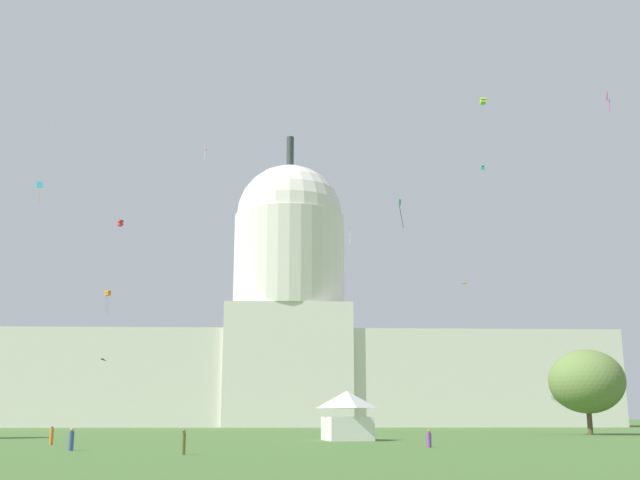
% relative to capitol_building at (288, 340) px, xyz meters
% --- Properties ---
extents(capitol_building, '(149.18, 26.50, 70.25)m').
position_rel_capitol_building_xyz_m(capitol_building, '(0.00, 0.00, 0.00)').
color(capitol_building, silver).
rests_on(capitol_building, ground_plane).
extents(event_tent, '(5.81, 6.89, 5.31)m').
position_rel_capitol_building_xyz_m(event_tent, '(6.41, -94.09, -17.15)').
color(event_tent, white).
rests_on(event_tent, ground_plane).
extents(tree_east_mid, '(14.47, 14.39, 11.79)m').
position_rel_capitol_building_xyz_m(tree_east_mid, '(42.04, -72.28, -12.49)').
color(tree_east_mid, brown).
rests_on(tree_east_mid, ground_plane).
extents(person_purple_lawn_far_right, '(0.48, 0.48, 1.49)m').
position_rel_capitol_building_xyz_m(person_purple_lawn_far_right, '(12.06, -112.48, -19.13)').
color(person_purple_lawn_far_right, '#703D93').
rests_on(person_purple_lawn_far_right, ground_plane).
extents(person_olive_near_tree_east, '(0.45, 0.45, 1.75)m').
position_rel_capitol_building_xyz_m(person_olive_near_tree_east, '(-7.53, -123.66, -18.98)').
color(person_olive_near_tree_east, olive).
rests_on(person_olive_near_tree_east, ground_plane).
extents(person_denim_near_tent, '(0.59, 0.59, 1.74)m').
position_rel_capitol_building_xyz_m(person_denim_near_tent, '(-17.15, -117.19, -19.01)').
color(person_denim_near_tent, '#3D5684').
rests_on(person_denim_near_tent, ground_plane).
extents(person_orange_aisle_center, '(0.49, 0.49, 1.71)m').
position_rel_capitol_building_xyz_m(person_orange_aisle_center, '(-22.14, -105.50, -19.01)').
color(person_orange_aisle_center, orange).
rests_on(person_orange_aisle_center, ground_plane).
extents(kite_lime_high, '(0.75, 0.82, 0.95)m').
position_rel_capitol_building_xyz_m(kite_lime_high, '(28.45, -75.29, 28.35)').
color(kite_lime_high, '#8CD133').
extents(kite_cyan_mid, '(0.78, 0.48, 2.68)m').
position_rel_capitol_building_xyz_m(kite_cyan_mid, '(-29.57, -92.53, 9.07)').
color(kite_cyan_mid, '#33BCDB').
extents(kite_pink_high, '(0.55, 0.85, 3.08)m').
position_rel_capitol_building_xyz_m(kite_pink_high, '(-14.85, -52.85, 28.24)').
color(kite_pink_high, pink).
extents(kite_magenta_high, '(0.49, 0.83, 2.18)m').
position_rel_capitol_building_xyz_m(kite_magenta_high, '(33.39, -105.98, 15.69)').
color(kite_magenta_high, '#D1339E').
extents(kite_orange_mid, '(1.04, 1.03, 3.96)m').
position_rel_capitol_building_xyz_m(kite_orange_mid, '(-29.93, -54.09, 2.39)').
color(kite_orange_mid, orange).
extents(kite_red_high, '(1.12, 1.12, 1.09)m').
position_rel_capitol_building_xyz_m(kite_red_high, '(-30.33, -46.10, 16.38)').
color(kite_red_high, red).
extents(kite_green_mid, '(0.64, 0.79, 4.08)m').
position_rel_capitol_building_xyz_m(kite_green_mid, '(14.95, -80.38, 10.52)').
color(kite_green_mid, green).
extents(kite_black_low, '(1.28, 1.75, 0.41)m').
position_rel_capitol_building_xyz_m(kite_black_low, '(-23.68, -78.52, -10.68)').
color(kite_black_low, black).
extents(kite_gold_mid, '(1.31, 1.06, 0.32)m').
position_rel_capitol_building_xyz_m(kite_gold_mid, '(37.61, -21.25, 9.97)').
color(kite_gold_mid, gold).
extents(kite_turquoise_high, '(0.72, 0.76, 0.85)m').
position_rel_capitol_building_xyz_m(kite_turquoise_high, '(40.21, -29.52, 33.34)').
color(kite_turquoise_high, teal).
extents(kite_white_mid, '(0.77, 1.15, 2.67)m').
position_rel_capitol_building_xyz_m(kite_white_mid, '(9.88, -53.69, 13.59)').
color(kite_white_mid, white).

